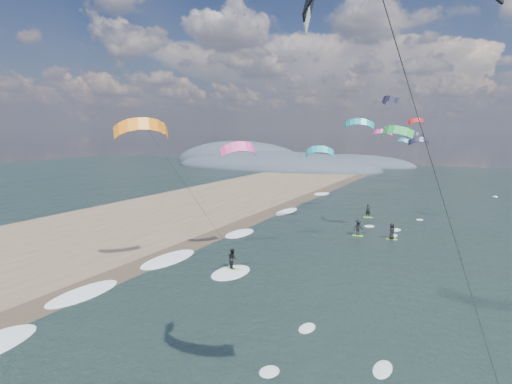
% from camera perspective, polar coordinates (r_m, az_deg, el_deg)
% --- Properties ---
extents(ground, '(260.00, 260.00, 0.00)m').
position_cam_1_polar(ground, '(21.49, -13.21, -23.43)').
color(ground, black).
rests_on(ground, ground).
extents(sand_strip, '(26.00, 240.00, 0.00)m').
position_cam_1_polar(sand_strip, '(44.62, -28.97, -7.32)').
color(sand_strip, brown).
rests_on(sand_strip, ground).
extents(wet_sand_strip, '(3.00, 240.00, 0.00)m').
position_cam_1_polar(wet_sand_strip, '(35.65, -17.81, -10.45)').
color(wet_sand_strip, '#382D23').
rests_on(wet_sand_strip, ground).
extents(coastal_hills, '(80.00, 41.00, 15.00)m').
position_cam_1_polar(coastal_hills, '(134.79, 1.70, 3.55)').
color(coastal_hills, '#3D4756').
rests_on(coastal_hills, ground).
extents(kitesurfer_near_a, '(8.02, 8.73, 15.87)m').
position_cam_1_polar(kitesurfer_near_a, '(10.57, 19.42, 13.46)').
color(kitesurfer_near_a, '#97E127').
rests_on(kitesurfer_near_a, ground).
extents(kitesurfer_near_b, '(6.92, 9.22, 12.76)m').
position_cam_1_polar(kitesurfer_near_b, '(31.41, -10.88, 2.45)').
color(kitesurfer_near_b, '#97E127').
rests_on(kitesurfer_near_b, ground).
extents(far_kitesurfers, '(5.73, 11.15, 1.74)m').
position_cam_1_polar(far_kitesurfers, '(48.46, 14.97, -4.32)').
color(far_kitesurfers, '#97E127').
rests_on(far_kitesurfers, ground).
extents(bg_kite_field, '(12.87, 79.32, 8.01)m').
position_cam_1_polar(bg_kite_field, '(68.69, 16.74, 8.00)').
color(bg_kite_field, teal).
rests_on(bg_kite_field, ground).
extents(shoreline_surf, '(2.40, 79.40, 0.11)m').
position_cam_1_polar(shoreline_surf, '(38.26, -11.47, -8.92)').
color(shoreline_surf, white).
rests_on(shoreline_surf, ground).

